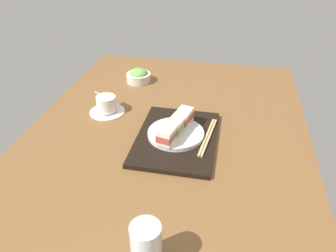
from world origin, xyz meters
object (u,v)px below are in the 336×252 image
(sandwich_plate, at_px, (176,134))
(teaspoon, at_px, (107,96))
(sandwich_far, at_px, (184,117))
(coffee_cup, at_px, (107,105))
(drinking_glass, at_px, (146,245))
(sandwich_near, at_px, (168,134))
(salad_bowl, at_px, (139,76))
(chopsticks_pair, at_px, (208,137))
(sandwich_middle, at_px, (176,126))

(sandwich_plate, bearing_deg, teaspoon, 53.80)
(sandwich_far, relative_size, coffee_cup, 0.68)
(sandwich_far, xyz_separation_m, drinking_glass, (-0.54, -0.00, -0.00))
(sandwich_near, bearing_deg, sandwich_plate, -15.98)
(drinking_glass, bearing_deg, salad_bowl, 16.83)
(chopsticks_pair, xyz_separation_m, coffee_cup, (0.12, 0.41, 0.01))
(teaspoon, bearing_deg, coffee_cup, -159.23)
(sandwich_plate, xyz_separation_m, sandwich_far, (0.06, -0.02, 0.03))
(sandwich_plate, xyz_separation_m, sandwich_near, (-0.06, 0.02, 0.03))
(drinking_glass, bearing_deg, coffee_cup, 27.60)
(sandwich_near, bearing_deg, drinking_glass, -174.90)
(sandwich_far, bearing_deg, drinking_glass, -179.47)
(sandwich_plate, height_order, coffee_cup, coffee_cup)
(chopsticks_pair, bearing_deg, sandwich_plate, 94.11)
(sandwich_far, xyz_separation_m, teaspoon, (0.19, 0.36, -0.05))
(sandwich_middle, height_order, teaspoon, sandwich_middle)
(sandwich_plate, height_order, drinking_glass, drinking_glass)
(sandwich_near, distance_m, coffee_cup, 0.34)
(chopsticks_pair, distance_m, coffee_cup, 0.43)
(salad_bowl, height_order, chopsticks_pair, salad_bowl)
(sandwich_middle, bearing_deg, teaspoon, 53.80)
(sandwich_middle, bearing_deg, sandwich_plate, 0.00)
(sandwich_plate, bearing_deg, coffee_cup, 66.44)
(sandwich_middle, height_order, chopsticks_pair, sandwich_middle)
(coffee_cup, distance_m, teaspoon, 0.13)
(sandwich_plate, xyz_separation_m, salad_bowl, (0.43, 0.25, 0.00))
(chopsticks_pair, relative_size, teaspoon, 2.25)
(coffee_cup, height_order, teaspoon, coffee_cup)
(drinking_glass, bearing_deg, sandwich_middle, 2.55)
(sandwich_plate, height_order, sandwich_middle, sandwich_middle)
(chopsticks_pair, bearing_deg, sandwich_middle, 94.11)
(chopsticks_pair, bearing_deg, sandwich_far, 61.95)
(sandwich_plate, distance_m, salad_bowl, 0.50)
(coffee_cup, bearing_deg, sandwich_near, -123.63)
(sandwich_plate, bearing_deg, sandwich_near, 164.02)
(salad_bowl, distance_m, drinking_glass, 0.95)
(chopsticks_pair, distance_m, teaspoon, 0.52)
(drinking_glass, bearing_deg, sandwich_near, 5.10)
(sandwich_plate, height_order, sandwich_far, sandwich_far)
(salad_bowl, xyz_separation_m, coffee_cup, (-0.30, 0.04, 0.00))
(chopsticks_pair, relative_size, coffee_cup, 1.65)
(sandwich_middle, bearing_deg, salad_bowl, 30.68)
(chopsticks_pair, height_order, drinking_glass, drinking_glass)
(coffee_cup, bearing_deg, sandwich_far, -103.00)
(teaspoon, bearing_deg, sandwich_near, -133.34)
(sandwich_plate, xyz_separation_m, teaspoon, (0.25, 0.34, -0.02))
(sandwich_far, bearing_deg, sandwich_middle, 164.02)
(sandwich_middle, bearing_deg, coffee_cup, 66.44)
(sandwich_far, bearing_deg, chopsticks_pair, -118.05)
(sandwich_middle, distance_m, chopsticks_pair, 0.12)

